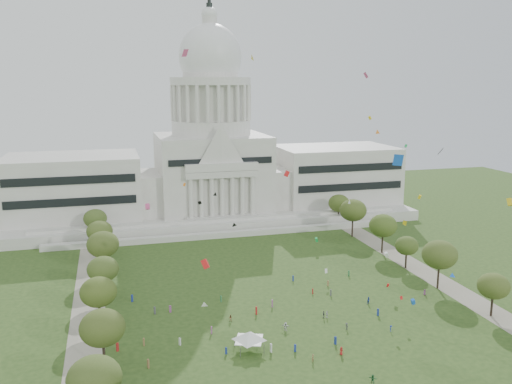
# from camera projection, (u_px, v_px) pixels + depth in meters

# --- Properties ---
(ground) EXTENTS (400.00, 400.00, 0.00)m
(ground) POSITION_uv_depth(u_px,v_px,m) (309.00, 336.00, 120.77)
(ground) COLOR #2A4619
(ground) RESTS_ON ground
(capitol) EXTENTS (160.00, 64.50, 91.30)m
(capitol) POSITION_uv_depth(u_px,v_px,m) (212.00, 164.00, 223.63)
(capitol) COLOR beige
(capitol) RESTS_ON ground
(path_left) EXTENTS (8.00, 160.00, 0.04)m
(path_left) POSITION_uv_depth(u_px,v_px,m) (89.00, 306.00, 136.64)
(path_left) COLOR gray
(path_left) RESTS_ON ground
(path_right) EXTENTS (8.00, 160.00, 0.04)m
(path_right) POSITION_uv_depth(u_px,v_px,m) (424.00, 272.00, 161.58)
(path_right) COLOR gray
(path_right) RESTS_ON ground
(row_tree_l_0) EXTENTS (8.85, 8.85, 12.59)m
(row_tree_l_0) POSITION_uv_depth(u_px,v_px,m) (94.00, 379.00, 86.74)
(row_tree_l_0) COLOR black
(row_tree_l_0) RESTS_ON ground
(row_tree_l_1) EXTENTS (8.86, 8.86, 12.59)m
(row_tree_l_1) POSITION_uv_depth(u_px,v_px,m) (102.00, 328.00, 104.73)
(row_tree_l_1) COLOR black
(row_tree_l_1) RESTS_ON ground
(row_tree_r_1) EXTENTS (7.58, 7.58, 10.78)m
(row_tree_r_1) POSITION_uv_depth(u_px,v_px,m) (494.00, 286.00, 129.59)
(row_tree_r_1) COLOR black
(row_tree_r_1) RESTS_ON ground
(row_tree_l_2) EXTENTS (8.42, 8.42, 11.97)m
(row_tree_l_2) POSITION_uv_depth(u_px,v_px,m) (98.00, 292.00, 123.72)
(row_tree_l_2) COLOR black
(row_tree_l_2) RESTS_ON ground
(row_tree_r_2) EXTENTS (9.55, 9.55, 13.58)m
(row_tree_r_2) POSITION_uv_depth(u_px,v_px,m) (440.00, 255.00, 146.78)
(row_tree_r_2) COLOR black
(row_tree_r_2) RESTS_ON ground
(row_tree_l_3) EXTENTS (8.12, 8.12, 11.55)m
(row_tree_l_3) POSITION_uv_depth(u_px,v_px,m) (103.00, 269.00, 139.72)
(row_tree_l_3) COLOR black
(row_tree_l_3) RESTS_ON ground
(row_tree_r_3) EXTENTS (7.01, 7.01, 9.98)m
(row_tree_r_3) POSITION_uv_depth(u_px,v_px,m) (407.00, 246.00, 163.47)
(row_tree_r_3) COLOR black
(row_tree_r_3) RESTS_ON ground
(row_tree_l_4) EXTENTS (9.29, 9.29, 13.21)m
(row_tree_l_4) POSITION_uv_depth(u_px,v_px,m) (103.00, 244.00, 156.96)
(row_tree_l_4) COLOR black
(row_tree_l_4) RESTS_ON ground
(row_tree_r_4) EXTENTS (9.19, 9.19, 13.06)m
(row_tree_r_4) POSITION_uv_depth(u_px,v_px,m) (383.00, 226.00, 177.82)
(row_tree_r_4) COLOR black
(row_tree_r_4) RESTS_ON ground
(row_tree_l_5) EXTENTS (8.33, 8.33, 11.85)m
(row_tree_l_5) POSITION_uv_depth(u_px,v_px,m) (100.00, 231.00, 174.43)
(row_tree_l_5) COLOR black
(row_tree_l_5) RESTS_ON ground
(row_tree_r_5) EXTENTS (9.82, 9.82, 13.96)m
(row_tree_r_5) POSITION_uv_depth(u_px,v_px,m) (353.00, 210.00, 196.40)
(row_tree_r_5) COLOR black
(row_tree_r_5) RESTS_ON ground
(row_tree_l_6) EXTENTS (8.19, 8.19, 11.64)m
(row_tree_l_6) POSITION_uv_depth(u_px,v_px,m) (95.00, 219.00, 191.15)
(row_tree_l_6) COLOR black
(row_tree_l_6) RESTS_ON ground
(row_tree_r_6) EXTENTS (8.42, 8.42, 11.97)m
(row_tree_r_6) POSITION_uv_depth(u_px,v_px,m) (339.00, 203.00, 214.27)
(row_tree_r_6) COLOR black
(row_tree_r_6) RESTS_ON ground
(event_tent) EXTENTS (9.90, 9.90, 4.27)m
(event_tent) POSITION_uv_depth(u_px,v_px,m) (249.00, 336.00, 113.79)
(event_tent) COLOR #4C4C4C
(event_tent) RESTS_ON ground
(person_0) EXTENTS (0.91, 0.80, 1.57)m
(person_0) POSITION_uv_depth(u_px,v_px,m) (425.00, 292.00, 143.91)
(person_0) COLOR #994C8C
(person_0) RESTS_ON ground
(person_2) EXTENTS (1.01, 0.73, 1.90)m
(person_2) POSITION_uv_depth(u_px,v_px,m) (369.00, 301.00, 137.99)
(person_2) COLOR navy
(person_2) RESTS_ON ground
(person_3) EXTENTS (0.60, 1.09, 1.64)m
(person_3) POSITION_uv_depth(u_px,v_px,m) (347.00, 326.00, 123.73)
(person_3) COLOR #4C4C51
(person_3) RESTS_ON ground
(person_4) EXTENTS (0.92, 1.19, 1.80)m
(person_4) POSITION_uv_depth(u_px,v_px,m) (324.00, 315.00, 129.79)
(person_4) COLOR #4C4C51
(person_4) RESTS_ON ground
(person_5) EXTENTS (1.95, 1.54, 1.98)m
(person_5) POSITION_uv_depth(u_px,v_px,m) (285.00, 326.00, 123.27)
(person_5) COLOR silver
(person_5) RESTS_ON ground
(person_6) EXTENTS (0.96, 1.04, 1.79)m
(person_6) POSITION_uv_depth(u_px,v_px,m) (341.00, 351.00, 112.27)
(person_6) COLOR #B21E1E
(person_6) RESTS_ON ground
(person_7) EXTENTS (0.76, 0.75, 1.69)m
(person_7) POSITION_uv_depth(u_px,v_px,m) (313.00, 358.00, 109.44)
(person_7) COLOR olive
(person_7) RESTS_ON ground
(person_8) EXTENTS (0.98, 0.84, 1.71)m
(person_8) POSITION_uv_depth(u_px,v_px,m) (230.00, 318.00, 127.93)
(person_8) COLOR olive
(person_8) RESTS_ON ground
(person_9) EXTENTS (0.83, 1.07, 1.47)m
(person_9) POSITION_uv_depth(u_px,v_px,m) (391.00, 328.00, 122.82)
(person_9) COLOR navy
(person_9) RESTS_ON ground
(person_10) EXTENTS (0.66, 1.06, 1.71)m
(person_10) POSITION_uv_depth(u_px,v_px,m) (327.00, 314.00, 130.04)
(person_10) COLOR silver
(person_10) RESTS_ON ground
(person_11) EXTENTS (1.61, 1.54, 1.72)m
(person_11) POSITION_uv_depth(u_px,v_px,m) (373.00, 379.00, 101.77)
(person_11) COLOR #33723F
(person_11) RESTS_ON ground
(distant_crowd) EXTENTS (67.24, 39.45, 1.95)m
(distant_crowd) POSITION_uv_depth(u_px,v_px,m) (235.00, 316.00, 129.00)
(distant_crowd) COLOR #B21E1E
(distant_crowd) RESTS_ON ground
(kite_swarm) EXTENTS (84.44, 93.39, 60.51)m
(kite_swarm) POSITION_uv_depth(u_px,v_px,m) (323.00, 221.00, 123.06)
(kite_swarm) COLOR green
(kite_swarm) RESTS_ON ground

